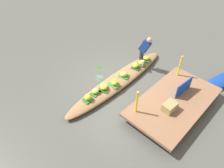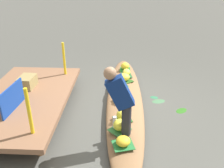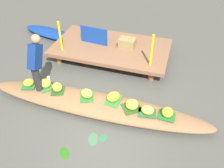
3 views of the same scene
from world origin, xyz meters
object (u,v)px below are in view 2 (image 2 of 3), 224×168
Objects in this scene: market_banner at (12,98)px; banana_bunch_2 at (127,72)px; banana_bunch_0 at (120,125)px; produce_crate at (27,82)px; banana_bunch_6 at (120,84)px; banana_bunch_5 at (123,141)px; banana_bunch_7 at (122,115)px; banana_bunch_1 at (124,77)px; banana_bunch_3 at (125,66)px; vendor_person at (120,98)px; banana_bunch_4 at (122,97)px; vendor_boat at (125,101)px; water_bottle at (115,122)px.

banana_bunch_2 is at bearing -42.71° from market_banner.
produce_crate is (1.35, 2.10, 0.13)m from banana_bunch_0.
market_banner is at bearing 120.63° from banana_bunch_6.
market_banner reaches higher than banana_bunch_5.
banana_bunch_7 is at bearing -115.64° from produce_crate.
produce_crate reaches higher than banana_bunch_1.
banana_bunch_3 is 0.98× the size of banana_bunch_5.
banana_bunch_2 is 2.51m from vendor_person.
banana_bunch_2 is 2.44m from produce_crate.
banana_bunch_5 is at bearing -177.29° from banana_bunch_6.
market_banner is (-2.31, 2.10, 0.24)m from banana_bunch_3.
vendor_person is (-1.11, 0.03, 0.60)m from banana_bunch_4.
vendor_boat is 1.56m from vendor_person.
banana_bunch_7 is at bearing 179.03° from banana_bunch_3.
banana_bunch_2 is at bearing -4.13° from banana_bunch_4.
water_bottle reaches higher than banana_bunch_2.
banana_bunch_1 is 1.14× the size of banana_bunch_5.
banana_bunch_3 is 0.79× the size of banana_bunch_6.
banana_bunch_3 reaches higher than banana_bunch_4.
vendor_person is 2.11m from market_banner.
banana_bunch_1 is 0.33m from banana_bunch_2.
banana_bunch_2 is at bearing -5.38° from water_bottle.
banana_bunch_5 is (-0.40, -0.06, -0.02)m from banana_bunch_0.
water_bottle is 2.40m from produce_crate.
banana_bunch_4 is (-0.22, 0.05, 0.22)m from vendor_boat.
banana_bunch_4 is 0.58m from banana_bunch_6.
banana_bunch_0 is at bearing 178.19° from banana_bunch_3.
banana_bunch_7 is at bearing 177.62° from banana_bunch_2.
vendor_boat is 11.23× the size of produce_crate.
vendor_person is at bearing -148.04° from water_bottle.
vendor_boat is 0.94m from banana_bunch_7.
vendor_person reaches higher than produce_crate.
market_banner is at bearing 75.88° from vendor_person.
vendor_boat is 2.22m from produce_crate.
banana_bunch_1 reaches higher than banana_bunch_5.
produce_crate reaches higher than banana_bunch_7.
banana_bunch_7 is 0.30m from water_bottle.
vendor_person is 0.60m from water_bottle.
banana_bunch_0 is at bearing 178.10° from banana_bunch_4.
produce_crate is (-0.66, 2.17, 0.13)m from banana_bunch_1.
banana_bunch_0 is 2.50m from produce_crate.
banana_bunch_0 is at bearing 3.42° from vendor_person.
banana_bunch_3 is at bearing -0.39° from banana_bunch_5.
water_bottle is 0.53× the size of produce_crate.
produce_crate is at bearing 113.95° from banana_bunch_2.
market_banner is at bearing -174.92° from produce_crate.
produce_crate reaches higher than banana_bunch_2.
banana_bunch_7 is (-1.27, -0.07, 0.00)m from banana_bunch_6.
water_bottle reaches higher than banana_bunch_4.
banana_bunch_7 is at bearing -5.35° from vendor_person.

